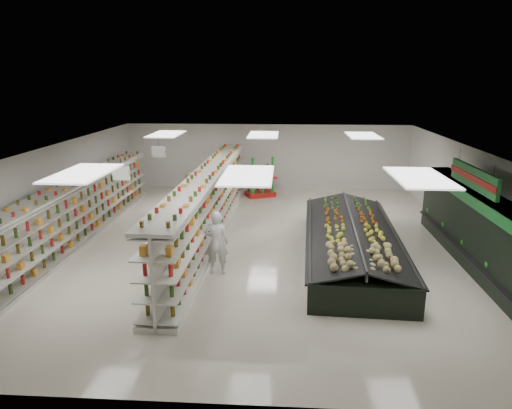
# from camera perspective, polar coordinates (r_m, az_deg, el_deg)

# --- Properties ---
(floor) EXTENTS (16.00, 16.00, 0.00)m
(floor) POSITION_cam_1_polar(r_m,az_deg,el_deg) (15.54, 0.18, -4.75)
(floor) COLOR beige
(floor) RESTS_ON ground
(ceiling) EXTENTS (14.00, 16.00, 0.02)m
(ceiling) POSITION_cam_1_polar(r_m,az_deg,el_deg) (14.74, 0.19, 7.01)
(ceiling) COLOR white
(ceiling) RESTS_ON wall_back
(wall_back) EXTENTS (14.00, 0.02, 3.20)m
(wall_back) POSITION_cam_1_polar(r_m,az_deg,el_deg) (22.88, 1.39, 6.00)
(wall_back) COLOR silver
(wall_back) RESTS_ON floor
(wall_front) EXTENTS (14.00, 0.02, 3.20)m
(wall_front) POSITION_cam_1_polar(r_m,az_deg,el_deg) (7.61, -3.51, -14.28)
(wall_front) COLOR silver
(wall_front) RESTS_ON floor
(wall_left) EXTENTS (0.02, 16.00, 3.20)m
(wall_left) POSITION_cam_1_polar(r_m,az_deg,el_deg) (16.96, -24.14, 1.26)
(wall_left) COLOR silver
(wall_left) RESTS_ON floor
(wall_right) EXTENTS (0.02, 16.00, 3.20)m
(wall_right) POSITION_cam_1_polar(r_m,az_deg,el_deg) (16.24, 25.68, 0.49)
(wall_right) COLOR silver
(wall_right) RESTS_ON floor
(produce_wall_case) EXTENTS (0.93, 8.00, 2.20)m
(produce_wall_case) POSITION_cam_1_polar(r_m,az_deg,el_deg) (14.82, 25.93, -2.32)
(produce_wall_case) COLOR black
(produce_wall_case) RESTS_ON floor
(aisle_sign_near) EXTENTS (0.52, 0.06, 0.75)m
(aisle_sign_near) POSITION_cam_1_polar(r_m,az_deg,el_deg) (13.64, -16.51, 3.77)
(aisle_sign_near) COLOR white
(aisle_sign_near) RESTS_ON ceiling
(aisle_sign_far) EXTENTS (0.52, 0.06, 0.75)m
(aisle_sign_far) POSITION_cam_1_polar(r_m,az_deg,el_deg) (17.39, -12.08, 6.48)
(aisle_sign_far) COLOR white
(aisle_sign_far) RESTS_ON ceiling
(hortifruti_banner) EXTENTS (0.12, 3.20, 0.95)m
(hortifruti_banner) POSITION_cam_1_polar(r_m,az_deg,el_deg) (14.38, 25.53, 3.05)
(hortifruti_banner) COLOR #1E7230
(hortifruti_banner) RESTS_ON ceiling
(gondola_left) EXTENTS (0.90, 11.75, 2.04)m
(gondola_left) POSITION_cam_1_polar(r_m,az_deg,el_deg) (17.03, -20.80, -0.65)
(gondola_left) COLOR silver
(gondola_left) RESTS_ON floor
(gondola_center) EXTENTS (1.29, 13.32, 2.31)m
(gondola_center) POSITION_cam_1_polar(r_m,az_deg,el_deg) (16.09, -5.81, -0.14)
(gondola_center) COLOR silver
(gondola_center) RESTS_ON floor
(produce_island) EXTENTS (3.20, 7.87, 1.16)m
(produce_island) POSITION_cam_1_polar(r_m,az_deg,el_deg) (14.49, 11.82, -4.41)
(produce_island) COLOR black
(produce_island) RESTS_ON floor
(soda_endcap) EXTENTS (1.60, 1.38, 1.72)m
(soda_endcap) POSITION_cam_1_polar(r_m,az_deg,el_deg) (21.38, 0.54, 3.24)
(soda_endcap) COLOR #AF1914
(soda_endcap) RESTS_ON floor
(shopper_main) EXTENTS (0.68, 0.45, 1.85)m
(shopper_main) POSITION_cam_1_polar(r_m,az_deg,el_deg) (12.90, -4.96, -4.75)
(shopper_main) COLOR white
(shopper_main) RESTS_ON floor
(shopper_background) EXTENTS (0.58, 0.86, 1.69)m
(shopper_background) POSITION_cam_1_polar(r_m,az_deg,el_deg) (18.95, -8.21, 1.51)
(shopper_background) COLOR tan
(shopper_background) RESTS_ON floor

